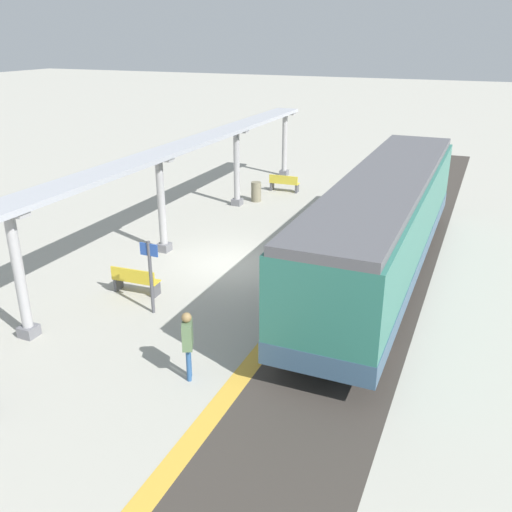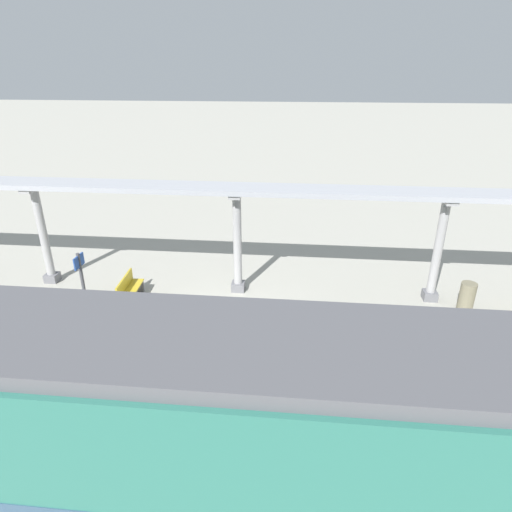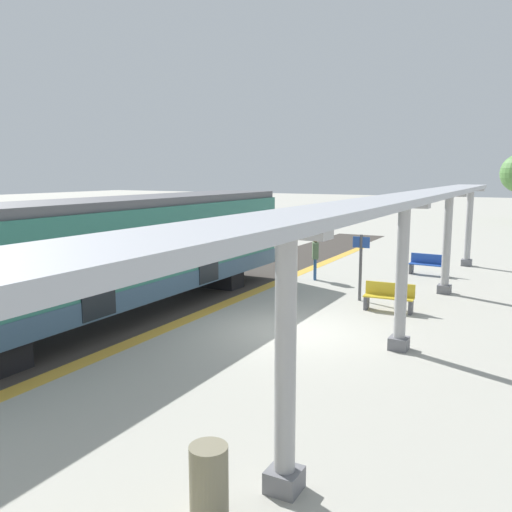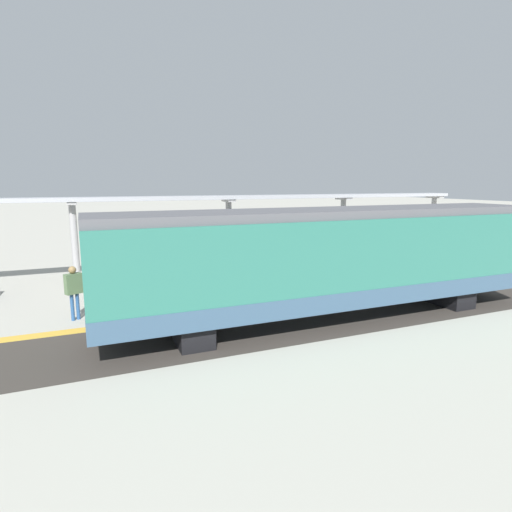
{
  "view_description": "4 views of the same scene",
  "coord_description": "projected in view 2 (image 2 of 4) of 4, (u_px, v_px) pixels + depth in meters",
  "views": [
    {
      "loc": [
        -7.73,
        16.14,
        7.52
      ],
      "look_at": [
        -1.47,
        1.43,
        1.07
      ],
      "focal_mm": 38.85,
      "sensor_mm": 36.0,
      "label": 1
    },
    {
      "loc": [
        -10.23,
        -2.08,
        7.15
      ],
      "look_at": [
        1.41,
        -0.91,
        1.98
      ],
      "focal_mm": 30.34,
      "sensor_mm": 36.0,
      "label": 2
    },
    {
      "loc": [
        5.6,
        -12.39,
        4.18
      ],
      "look_at": [
        -0.49,
        -1.08,
        2.15
      ],
      "focal_mm": 36.77,
      "sensor_mm": 36.0,
      "label": 3
    },
    {
      "loc": [
        -15.81,
        6.27,
        4.25
      ],
      "look_at": [
        -1.06,
        0.11,
        1.45
      ],
      "focal_mm": 29.22,
      "sensor_mm": 36.0,
      "label": 4
    }
  ],
  "objects": [
    {
      "name": "tactile_edge_strip",
      "position": [
        195.0,
        418.0,
        9.57
      ],
      "size": [
        0.48,
        33.04,
        0.01
      ],
      "primitive_type": "cube",
      "color": "gold",
      "rests_on": "ground"
    },
    {
      "name": "trackbed",
      "position": [
        172.0,
        493.0,
        7.89
      ],
      "size": [
        3.2,
        45.04,
        0.01
      ],
      "primitive_type": "cube",
      "color": "#38332D",
      "rests_on": "ground"
    },
    {
      "name": "canopy_pillar_fourth",
      "position": [
        43.0,
        235.0,
        14.91
      ],
      "size": [
        1.1,
        0.44,
        3.52
      ],
      "color": "slate",
      "rests_on": "ground"
    },
    {
      "name": "platform_info_sign",
      "position": [
        82.0,
        280.0,
        12.77
      ],
      "size": [
        0.56,
        0.1,
        2.2
      ],
      "color": "#4C4C51",
      "rests_on": "ground"
    },
    {
      "name": "canopy_pillar_third",
      "position": [
        237.0,
        243.0,
        14.29
      ],
      "size": [
        1.1,
        0.44,
        3.52
      ],
      "color": "slate",
      "rests_on": "ground"
    },
    {
      "name": "train_near_carriage",
      "position": [
        216.0,
        420.0,
        7.08
      ],
      "size": [
        2.65,
        14.5,
        3.48
      ],
      "color": "#296A5C",
      "rests_on": "ground"
    },
    {
      "name": "trash_bin",
      "position": [
        467.0,
        297.0,
        13.63
      ],
      "size": [
        0.48,
        0.48,
        0.94
      ],
      "primitive_type": "cylinder",
      "color": "#756E57",
      "rests_on": "ground"
    },
    {
      "name": "ground_plane",
      "position": [
        220.0,
        338.0,
        12.39
      ],
      "size": [
        176.0,
        176.0,
        0.0
      ],
      "primitive_type": "plane",
      "color": "#A8A599"
    },
    {
      "name": "bench_mid_platform",
      "position": [
        129.0,
        289.0,
        14.13
      ],
      "size": [
        1.52,
        0.52,
        0.86
      ],
      "color": "gold",
      "rests_on": "ground"
    },
    {
      "name": "canopy_pillar_second",
      "position": [
        438.0,
        250.0,
        13.71
      ],
      "size": [
        1.1,
        0.44,
        3.52
      ],
      "color": "slate",
      "rests_on": "ground"
    },
    {
      "name": "canopy_beam",
      "position": [
        232.0,
        189.0,
        13.58
      ],
      "size": [
        1.2,
        26.63,
        0.16
      ],
      "primitive_type": "cube",
      "color": "#A8AAB2",
      "rests_on": "canopy_pillar_nearest"
    }
  ]
}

